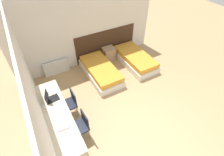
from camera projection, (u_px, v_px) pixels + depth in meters
name	position (u px, v px, depth m)	size (l,w,h in m)	color
ground_plane	(156.00, 148.00, 4.35)	(20.00, 20.00, 0.00)	tan
wall_back	(86.00, 30.00, 6.10)	(5.36, 0.05, 2.70)	silver
wall_left	(32.00, 89.00, 3.97)	(0.05, 5.11, 2.70)	silver
headboard_panel	(106.00, 44.00, 6.87)	(2.52, 0.03, 1.15)	#382316
bed_near_window	(101.00, 71.00, 6.22)	(0.94, 1.92, 0.42)	silver
bed_near_door	(135.00, 59.00, 6.75)	(0.94, 1.92, 0.42)	silver
nightstand	(109.00, 54.00, 6.94)	(0.45, 0.40, 0.51)	tan
radiator	(56.00, 67.00, 6.29)	(0.89, 0.12, 0.51)	silver
desk	(58.00, 117.00, 4.29)	(0.59, 2.41, 0.77)	beige
chair_near_laptop	(70.00, 103.00, 4.78)	(0.43, 0.43, 0.86)	black
chair_near_notebook	(81.00, 125.00, 4.25)	(0.44, 0.44, 0.86)	black
laptop	(50.00, 98.00, 4.45)	(0.36, 0.27, 0.34)	black
open_notebook	(63.00, 126.00, 3.93)	(0.29, 0.26, 0.02)	#B21E1E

